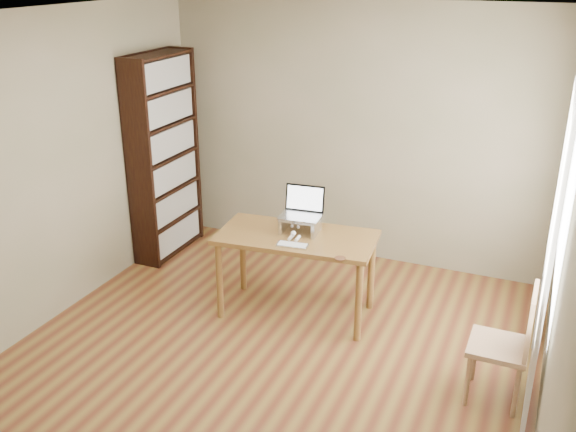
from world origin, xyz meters
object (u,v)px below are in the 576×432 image
object	(u,v)px
laptop	(303,209)
cat	(302,224)
keyboard	(292,245)
desk	(297,246)
bookshelf	(164,156)
chair	(510,342)

from	to	relation	value
laptop	cat	bearing A→B (deg)	-80.46
laptop	keyboard	world-z (taller)	laptop
cat	desk	bearing A→B (deg)	-97.85
keyboard	laptop	bearing A→B (deg)	92.01
bookshelf	laptop	xyz separation A→B (m)	(1.76, -0.55, -0.11)
keyboard	bookshelf	bearing A→B (deg)	146.84
laptop	chair	distance (m)	2.01
bookshelf	desk	xyz separation A→B (m)	(1.76, -0.69, -0.40)
cat	laptop	bearing A→B (deg)	101.67
cat	chair	world-z (taller)	chair
bookshelf	cat	distance (m)	1.88
laptop	cat	size ratio (longest dim) A/B	0.78
laptop	cat	xyz separation A→B (m)	(0.01, -0.03, -0.13)
bookshelf	desk	size ratio (longest dim) A/B	1.50
desk	keyboard	size ratio (longest dim) A/B	5.23
desk	chair	bearing A→B (deg)	-22.48
bookshelf	keyboard	size ratio (longest dim) A/B	7.83
laptop	cat	world-z (taller)	laptop
bookshelf	chair	bearing A→B (deg)	-19.08
desk	keyboard	bearing A→B (deg)	-81.77
chair	bookshelf	bearing A→B (deg)	161.24
bookshelf	cat	size ratio (longest dim) A/B	4.42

